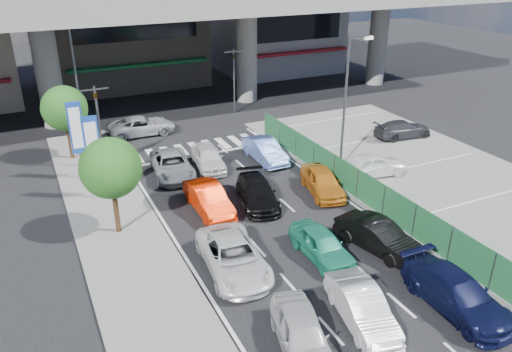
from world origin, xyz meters
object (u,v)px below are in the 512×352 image
traffic_light_right (234,65)px  hatch_black_mid_right (378,236)px  hatch_white_back_mid (362,307)px  traffic_cone (328,163)px  kei_truck_front_right (265,150)px  signboard_far (76,130)px  street_lamp_right (348,92)px  sedan_black_mid (257,193)px  tree_far (64,109)px  taxi_orange_left (208,199)px  traffic_light_left (97,107)px  van_white_back_left (302,334)px  sedan_white_mid_left (233,256)px  crossing_wagon_silver (142,126)px  parked_sedan_dgrey (403,129)px  parked_sedan_white (373,164)px  taxi_teal_mid (322,244)px  wagon_silver_front_left (172,165)px  signboard_near (93,147)px  sedan_white_front_mid (208,158)px  taxi_orange_right (323,182)px  tree_near (111,168)px  minivan_navy_back (457,293)px  street_lamp_left (78,72)px

traffic_light_right → hatch_black_mid_right: 21.83m
hatch_white_back_mid → traffic_cone: (6.46, 12.08, -0.22)m
kei_truck_front_right → signboard_far: bearing=169.6°
street_lamp_right → sedan_black_mid: (-6.89, -2.11, -4.14)m
tree_far → signboard_far: bearing=-86.7°
street_lamp_right → taxi_orange_left: bearing=-169.4°
traffic_light_left → van_white_back_left: (3.21, -18.31, -3.26)m
sedan_white_mid_left → taxi_orange_left: bearing=86.1°
crossing_wagon_silver → parked_sedan_dgrey: (16.54, -8.77, 0.01)m
traffic_light_left → tree_far: 3.02m
hatch_white_back_mid → parked_sedan_white: 13.10m
taxi_teal_mid → traffic_cone: bearing=55.3°
taxi_orange_left → parked_sedan_dgrey: taxi_orange_left is taller
wagon_silver_front_left → parked_sedan_dgrey: wagon_silver_front_left is taller
parked_sedan_dgrey → signboard_near: bearing=96.5°
sedan_white_mid_left → sedan_white_front_mid: bearing=80.7°
van_white_back_left → sedan_black_mid: bearing=86.7°
sedan_black_mid → taxi_orange_right: bearing=6.5°
signboard_far → tree_near: 7.03m
tree_near → traffic_cone: 13.60m
crossing_wagon_silver → traffic_light_left: bearing=146.7°
minivan_navy_back → parked_sedan_white: 12.00m
traffic_light_right → sedan_white_front_mid: 11.72m
tree_far → wagon_silver_front_left: size_ratio=1.02×
street_lamp_left → hatch_black_mid_right: bearing=-65.0°
traffic_light_right → sedan_white_front_mid: bearing=-121.6°
wagon_silver_front_left → traffic_cone: (8.84, -3.30, -0.22)m
hatch_black_mid_right → wagon_silver_front_left: 13.22m
taxi_teal_mid → parked_sedan_dgrey: size_ratio=0.90×
traffic_light_right → sedan_white_mid_left: size_ratio=1.05×
signboard_near → parked_sedan_white: 15.86m
hatch_black_mid_right → wagon_silver_front_left: size_ratio=0.89×
wagon_silver_front_left → street_lamp_right: bearing=-12.2°
hatch_white_back_mid → kei_truck_front_right: 15.44m
traffic_light_right → taxi_orange_left: bearing=-118.0°
tree_far → sedan_black_mid: 13.62m
parked_sedan_white → signboard_near: bearing=84.9°
hatch_black_mid_right → crossing_wagon_silver: hatch_black_mid_right is taller
taxi_orange_right → parked_sedan_dgrey: (9.89, 4.97, -0.02)m
traffic_light_right → hatch_white_back_mid: traffic_light_right is taller
hatch_black_mid_right → street_lamp_left: bearing=102.2°
taxi_teal_mid → sedan_white_front_mid: 11.34m
traffic_light_right → parked_sedan_dgrey: size_ratio=1.24×
traffic_light_left → parked_sedan_dgrey: traffic_light_left is taller
sedan_white_mid_left → parked_sedan_white: bearing=30.6°
street_lamp_right → signboard_far: street_lamp_right is taller
sedan_white_front_mid → kei_truck_front_right: 3.70m
signboard_near → signboard_far: bearing=97.6°
minivan_navy_back → taxi_orange_right: bearing=86.8°
taxi_teal_mid → parked_sedan_white: size_ratio=0.95×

